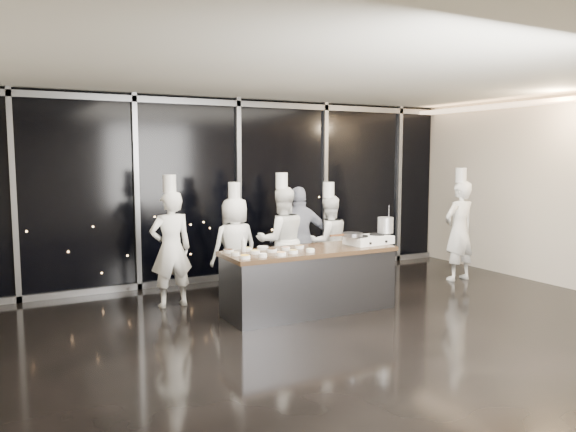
% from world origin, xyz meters
% --- Properties ---
extents(ground, '(9.00, 9.00, 0.00)m').
position_xyz_m(ground, '(0.00, 0.00, 0.00)').
color(ground, black).
rests_on(ground, ground).
extents(room_shell, '(9.02, 7.02, 3.21)m').
position_xyz_m(room_shell, '(0.18, 0.00, 2.25)').
color(room_shell, beige).
rests_on(room_shell, ground).
extents(window_wall, '(8.90, 0.11, 3.20)m').
position_xyz_m(window_wall, '(0.00, 3.43, 1.60)').
color(window_wall, black).
rests_on(window_wall, ground).
extents(demo_counter, '(2.46, 0.86, 0.90)m').
position_xyz_m(demo_counter, '(0.00, 0.90, 0.45)').
color(demo_counter, '#35363A').
rests_on(demo_counter, ground).
extents(stove, '(0.70, 0.47, 0.14)m').
position_xyz_m(stove, '(1.00, 0.87, 0.96)').
color(stove, white).
rests_on(stove, demo_counter).
extents(frying_pan, '(0.54, 0.33, 0.05)m').
position_xyz_m(frying_pan, '(0.67, 0.84, 1.07)').
color(frying_pan, slate).
rests_on(frying_pan, stove).
extents(stock_pot, '(0.26, 0.26, 0.24)m').
position_xyz_m(stock_pot, '(1.33, 0.90, 1.16)').
color(stock_pot, '#B5B5B8').
rests_on(stock_pot, stove).
extents(prep_bowls, '(1.14, 0.68, 0.05)m').
position_xyz_m(prep_bowls, '(-0.67, 0.90, 0.93)').
color(prep_bowls, white).
rests_on(prep_bowls, demo_counter).
extents(squeeze_bottle, '(0.06, 0.06, 0.21)m').
position_xyz_m(squeeze_bottle, '(-0.91, 1.11, 1.00)').
color(squeeze_bottle, silver).
rests_on(squeeze_bottle, demo_counter).
extents(chef_far_left, '(0.63, 0.42, 1.93)m').
position_xyz_m(chef_far_left, '(-1.62, 2.11, 0.87)').
color(chef_far_left, white).
rests_on(chef_far_left, ground).
extents(chef_left, '(0.81, 0.57, 1.79)m').
position_xyz_m(chef_left, '(-0.56, 2.25, 0.79)').
color(chef_left, white).
rests_on(chef_left, ground).
extents(chef_center, '(0.93, 0.79, 1.93)m').
position_xyz_m(chef_center, '(0.17, 2.06, 0.86)').
color(chef_center, white).
rests_on(chef_center, ground).
extents(guest, '(1.07, 0.70, 1.70)m').
position_xyz_m(guest, '(0.54, 2.14, 0.85)').
color(guest, '#151D3A').
rests_on(guest, ground).
extents(chef_right, '(0.80, 0.65, 1.76)m').
position_xyz_m(chef_right, '(1.04, 2.05, 0.78)').
color(chef_right, white).
rests_on(chef_right, ground).
extents(chef_side, '(0.67, 0.46, 1.99)m').
position_xyz_m(chef_side, '(3.36, 1.42, 0.90)').
color(chef_side, white).
rests_on(chef_side, ground).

